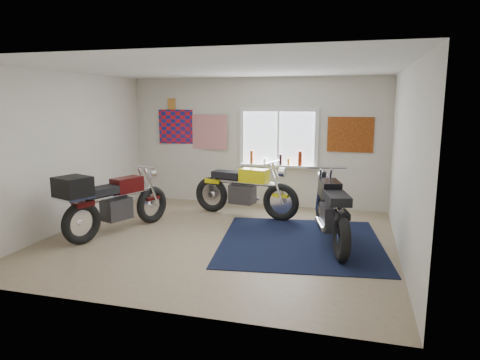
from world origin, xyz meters
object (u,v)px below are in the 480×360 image
(black_chrome_bike, at_px, (331,213))
(maroon_tourer, at_px, (110,202))
(navy_rug, at_px, (301,242))
(yellow_triumph, at_px, (244,191))

(black_chrome_bike, bearing_deg, maroon_tourer, 83.80)
(navy_rug, xyz_separation_m, yellow_triumph, (-1.27, 1.33, 0.48))
(black_chrome_bike, xyz_separation_m, maroon_tourer, (-3.56, -0.51, 0.07))
(maroon_tourer, bearing_deg, navy_rug, -61.78)
(yellow_triumph, height_order, maroon_tourer, yellow_triumph)
(navy_rug, relative_size, yellow_triumph, 1.19)
(navy_rug, height_order, yellow_triumph, yellow_triumph)
(black_chrome_bike, relative_size, maroon_tourer, 1.04)
(navy_rug, bearing_deg, maroon_tourer, -172.00)
(yellow_triumph, distance_m, maroon_tourer, 2.55)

